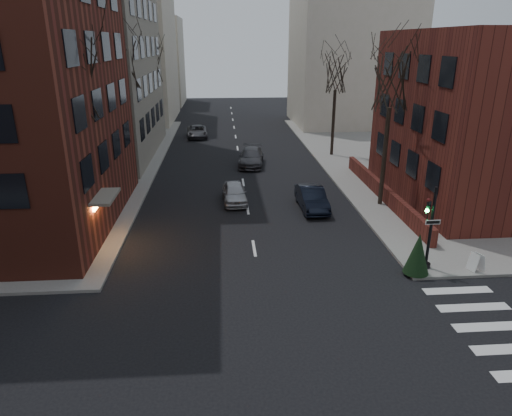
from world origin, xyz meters
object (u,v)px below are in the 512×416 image
Objects in this scene: tree_right_b at (336,73)px; streetlamp_near at (125,135)px; parked_sedan at (312,198)px; traffic_signal at (429,233)px; car_lane_gray at (251,157)px; car_lane_silver at (235,193)px; car_lane_far at (197,132)px; tree_left_a at (73,80)px; tree_left_c at (150,64)px; evergreen_shrub at (418,253)px; tree_right_a at (392,81)px; sandwich_board at (476,262)px; streetlamp_far at (161,100)px; tree_left_b at (121,61)px.

tree_right_b is 1.46× the size of streetlamp_near.
parked_sedan is (12.36, -4.25, -3.51)m from streetlamp_near.
traffic_signal is 21.32m from car_lane_gray.
car_lane_silver is (-4.96, 1.69, -0.06)m from parked_sedan.
tree_left_a is at bearing -103.10° from car_lane_far.
streetlamp_near is (0.60, -18.00, -3.79)m from tree_left_c.
streetlamp_near is at bearing -88.09° from tree_left_c.
evergreen_shrub is at bearing -72.45° from parked_sedan.
parked_sedan is at bearing -176.91° from tree_right_a.
tree_right_a is 2.06× the size of car_lane_far.
car_lane_silver is at bearing 129.93° from traffic_signal.
tree_right_a is (17.60, -22.00, 0.00)m from tree_left_c.
car_lane_far is (4.44, 1.93, -7.37)m from tree_left_c.
tree_right_a is 12.15m from sandwich_board.
streetlamp_far is 16.20m from car_lane_gray.
streetlamp_far reaches higher than evergreen_shrub.
sandwich_board is at bearing -36.27° from streetlamp_near.
tree_right_b is 20.01m from streetlamp_far.
tree_right_b is (17.60, -8.00, -0.44)m from tree_left_c.
streetlamp_far is at bearing 174.95° from car_lane_far.
streetlamp_far is at bearing 90.00° from streetlamp_near.
tree_left_b reaches higher than streetlamp_far.
tree_right_b is 16.48m from parked_sedan.
tree_right_b is at bearing -24.44° from tree_left_c.
tree_left_c is 37.53m from sandwich_board.
car_lane_far is (3.84, 19.93, -3.58)m from streetlamp_near.
car_lane_gray is (9.17, -12.89, -3.51)m from streetlamp_far.
tree_right_b is 10.58× the size of sandwich_board.
traffic_signal is at bearing -63.94° from streetlamp_far.
traffic_signal is 0.41× the size of tree_right_a.
evergreen_shrub is (16.10, -31.50, -6.90)m from tree_left_c.
streetlamp_near is 1.42× the size of parked_sedan.
streetlamp_far is 38.39m from sandwich_board.
tree_left_b is at bearing -109.64° from car_lane_far.
tree_left_b reaches higher than car_lane_silver.
streetlamp_near reaches higher than traffic_signal.
tree_left_b is 13.12m from car_lane_gray.
streetlamp_near is 1.33× the size of car_lane_far.
car_lane_silver is (7.40, -2.56, -3.57)m from streetlamp_near.
sandwich_board is at bearing -86.60° from tree_right_b.
tree_left_c is 4.33m from streetlamp_far.
parked_sedan is at bearing -18.98° from streetlamp_near.
car_lane_gray is at bearing 94.91° from sandwich_board.
sandwich_board is at bearing -42.65° from tree_left_b.
streetlamp_far is 27.44m from parked_sedan.
tree_left_b is 2.45× the size of parked_sedan.
evergreen_shrub is (-0.64, -0.49, -0.78)m from traffic_signal.
tree_right_a is at bearing -54.69° from streetlamp_far.
sandwich_board is 0.45× the size of evergreen_shrub.
streetlamp_near is at bearing -149.53° from tree_right_b.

